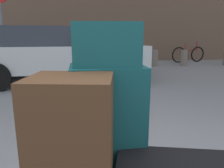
{
  "coord_description": "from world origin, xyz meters",
  "views": [
    {
      "loc": [
        -0.22,
        -1.0,
        1.18
      ],
      "look_at": [
        0.0,
        1.2,
        0.69
      ],
      "focal_mm": 34.16,
      "sensor_mm": 36.0,
      "label": 1
    }
  ],
  "objects_px": {
    "parked_car": "(61,53)",
    "bollard_kerb_mid": "(184,58)",
    "bicycle_leaning": "(188,54)",
    "bollard_kerb_near": "(154,58)",
    "no_parking_sign": "(1,23)",
    "duffel_bag_teal_topmost_pile": "(107,45)",
    "suitcase_brown_front_left": "(74,159)",
    "suitcase_teal_rear_left": "(107,130)"
  },
  "relations": [
    {
      "from": "parked_car",
      "to": "bollard_kerb_mid",
      "type": "height_order",
      "value": "parked_car"
    },
    {
      "from": "bicycle_leaning",
      "to": "bollard_kerb_near",
      "type": "bearing_deg",
      "value": -149.05
    },
    {
      "from": "bollard_kerb_near",
      "to": "bollard_kerb_mid",
      "type": "relative_size",
      "value": 1.0
    },
    {
      "from": "bollard_kerb_mid",
      "to": "no_parking_sign",
      "type": "distance_m",
      "value": 6.68
    },
    {
      "from": "parked_car",
      "to": "bollard_kerb_near",
      "type": "relative_size",
      "value": 6.81
    },
    {
      "from": "parked_car",
      "to": "bollard_kerb_mid",
      "type": "distance_m",
      "value": 5.3
    },
    {
      "from": "duffel_bag_teal_topmost_pile",
      "to": "bollard_kerb_near",
      "type": "height_order",
      "value": "duffel_bag_teal_topmost_pile"
    },
    {
      "from": "duffel_bag_teal_topmost_pile",
      "to": "parked_car",
      "type": "height_order",
      "value": "parked_car"
    },
    {
      "from": "bicycle_leaning",
      "to": "bollard_kerb_mid",
      "type": "xyz_separation_m",
      "value": [
        -0.74,
        -1.18,
        -0.05
      ]
    },
    {
      "from": "suitcase_brown_front_left",
      "to": "no_parking_sign",
      "type": "xyz_separation_m",
      "value": [
        -2.02,
        4.68,
        0.82
      ]
    },
    {
      "from": "duffel_bag_teal_topmost_pile",
      "to": "suitcase_brown_front_left",
      "type": "bearing_deg",
      "value": -118.81
    },
    {
      "from": "suitcase_brown_front_left",
      "to": "parked_car",
      "type": "distance_m",
      "value": 5.05
    },
    {
      "from": "bollard_kerb_near",
      "to": "suitcase_teal_rear_left",
      "type": "bearing_deg",
      "value": -108.66
    },
    {
      "from": "suitcase_teal_rear_left",
      "to": "bollard_kerb_near",
      "type": "xyz_separation_m",
      "value": [
        2.48,
        7.34,
        -0.36
      ]
    },
    {
      "from": "bicycle_leaning",
      "to": "bollard_kerb_mid",
      "type": "distance_m",
      "value": 1.39
    },
    {
      "from": "duffel_bag_teal_topmost_pile",
      "to": "parked_car",
      "type": "bearing_deg",
      "value": 103.12
    },
    {
      "from": "suitcase_brown_front_left",
      "to": "bollard_kerb_near",
      "type": "bearing_deg",
      "value": 78.89
    },
    {
      "from": "suitcase_brown_front_left",
      "to": "bicycle_leaning",
      "type": "relative_size",
      "value": 0.4
    },
    {
      "from": "duffel_bag_teal_topmost_pile",
      "to": "parked_car",
      "type": "distance_m",
      "value": 4.83
    },
    {
      "from": "parked_car",
      "to": "bicycle_leaning",
      "type": "xyz_separation_m",
      "value": [
        5.33,
        3.79,
        -0.39
      ]
    },
    {
      "from": "suitcase_brown_front_left",
      "to": "bollard_kerb_mid",
      "type": "xyz_separation_m",
      "value": [
        3.87,
        7.6,
        -0.36
      ]
    },
    {
      "from": "bicycle_leaning",
      "to": "bollard_kerb_mid",
      "type": "relative_size",
      "value": 2.65
    },
    {
      "from": "bicycle_leaning",
      "to": "parked_car",
      "type": "bearing_deg",
      "value": -144.56
    },
    {
      "from": "suitcase_brown_front_left",
      "to": "duffel_bag_teal_topmost_pile",
      "type": "relative_size",
      "value": 2.19
    },
    {
      "from": "bollard_kerb_near",
      "to": "no_parking_sign",
      "type": "distance_m",
      "value": 5.63
    },
    {
      "from": "bollard_kerb_near",
      "to": "no_parking_sign",
      "type": "relative_size",
      "value": 0.27
    },
    {
      "from": "suitcase_brown_front_left",
      "to": "parked_car",
      "type": "xyz_separation_m",
      "value": [
        -0.72,
        4.99,
        0.07
      ]
    },
    {
      "from": "bicycle_leaning",
      "to": "bollard_kerb_mid",
      "type": "height_order",
      "value": "bicycle_leaning"
    },
    {
      "from": "suitcase_teal_rear_left",
      "to": "parked_car",
      "type": "distance_m",
      "value": 4.81
    },
    {
      "from": "parked_car",
      "to": "bollard_kerb_mid",
      "type": "xyz_separation_m",
      "value": [
        4.59,
        2.61,
        -0.43
      ]
    },
    {
      "from": "bicycle_leaning",
      "to": "bollard_kerb_near",
      "type": "height_order",
      "value": "bicycle_leaning"
    },
    {
      "from": "bollard_kerb_near",
      "to": "bollard_kerb_mid",
      "type": "xyz_separation_m",
      "value": [
        1.23,
        0.0,
        0.0
      ]
    },
    {
      "from": "suitcase_brown_front_left",
      "to": "no_parking_sign",
      "type": "relative_size",
      "value": 0.29
    },
    {
      "from": "bicycle_leaning",
      "to": "duffel_bag_teal_topmost_pile",
      "type": "bearing_deg",
      "value": -117.57
    },
    {
      "from": "parked_car",
      "to": "bollard_kerb_near",
      "type": "height_order",
      "value": "parked_car"
    },
    {
      "from": "suitcase_teal_rear_left",
      "to": "suitcase_brown_front_left",
      "type": "xyz_separation_m",
      "value": [
        -0.16,
        -0.26,
        -0.0
      ]
    },
    {
      "from": "suitcase_brown_front_left",
      "to": "duffel_bag_teal_topmost_pile",
      "type": "height_order",
      "value": "duffel_bag_teal_topmost_pile"
    },
    {
      "from": "duffel_bag_teal_topmost_pile",
      "to": "bollard_kerb_near",
      "type": "distance_m",
      "value": 7.79
    },
    {
      "from": "duffel_bag_teal_topmost_pile",
      "to": "bollard_kerb_near",
      "type": "relative_size",
      "value": 0.49
    },
    {
      "from": "duffel_bag_teal_topmost_pile",
      "to": "no_parking_sign",
      "type": "distance_m",
      "value": 4.94
    },
    {
      "from": "suitcase_brown_front_left",
      "to": "duffel_bag_teal_topmost_pile",
      "type": "xyz_separation_m",
      "value": [
        0.16,
        0.26,
        0.46
      ]
    },
    {
      "from": "bollard_kerb_mid",
      "to": "bollard_kerb_near",
      "type": "bearing_deg",
      "value": 180.0
    }
  ]
}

